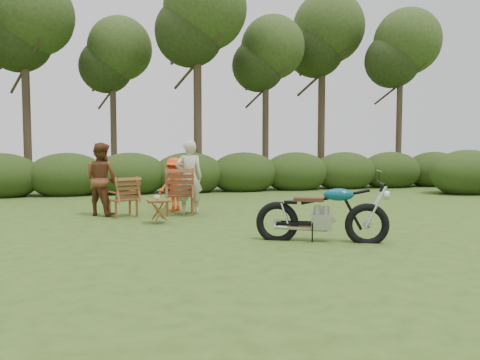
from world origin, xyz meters
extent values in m
plane|color=#314A18|center=(0.00, 0.00, 0.00)|extent=(80.00, 80.00, 0.00)
cylinder|color=#32271B|center=(-5.50, 11.10, 3.60)|extent=(0.28, 0.28, 7.20)
sphere|color=#273B16|center=(-5.50, 11.10, 5.84)|extent=(2.88, 2.88, 2.88)
cylinder|color=#32271B|center=(-2.50, 12.20, 3.15)|extent=(0.24, 0.24, 6.30)
sphere|color=#273B16|center=(-2.50, 12.20, 5.11)|extent=(2.52, 2.52, 2.52)
cylinder|color=#32271B|center=(0.50, 10.00, 3.83)|extent=(0.30, 0.30, 7.65)
sphere|color=#273B16|center=(0.50, 10.00, 6.21)|extent=(3.06, 3.06, 3.06)
cylinder|color=#32271B|center=(3.50, 11.10, 3.24)|extent=(0.26, 0.26, 6.48)
sphere|color=#273B16|center=(3.50, 11.10, 5.26)|extent=(2.59, 2.59, 2.59)
cylinder|color=#32271B|center=(6.50, 12.20, 3.96)|extent=(0.32, 0.32, 7.92)
sphere|color=#273B16|center=(6.50, 12.20, 6.42)|extent=(3.17, 3.17, 3.17)
cylinder|color=#32271B|center=(9.00, 10.00, 3.42)|extent=(0.24, 0.24, 6.84)
sphere|color=#273B16|center=(9.00, 10.00, 5.55)|extent=(2.74, 2.74, 2.74)
ellipsoid|color=#223613|center=(-6.00, 9.00, 0.63)|extent=(2.52, 1.68, 1.51)
ellipsoid|color=#223613|center=(-4.00, 9.00, 0.63)|extent=(2.52, 1.68, 1.51)
ellipsoid|color=#223613|center=(-2.00, 9.00, 0.63)|extent=(2.52, 1.68, 1.51)
ellipsoid|color=#223613|center=(0.00, 9.00, 0.63)|extent=(2.52, 1.68, 1.51)
ellipsoid|color=#223613|center=(2.00, 9.00, 0.63)|extent=(2.52, 1.68, 1.51)
ellipsoid|color=#223613|center=(4.00, 9.00, 0.63)|extent=(2.52, 1.68, 1.51)
ellipsoid|color=#223613|center=(6.00, 9.00, 0.63)|extent=(2.52, 1.68, 1.51)
ellipsoid|color=#223613|center=(8.00, 9.00, 0.63)|extent=(2.52, 1.68, 1.51)
ellipsoid|color=#223613|center=(10.00, 9.00, 0.63)|extent=(2.52, 1.68, 1.51)
ellipsoid|color=#223613|center=(9.00, 6.00, 0.68)|extent=(2.70, 1.80, 1.62)
imported|color=beige|center=(-1.71, 2.46, 0.54)|extent=(0.14, 0.14, 0.10)
imported|color=beige|center=(-0.84, 3.68, 0.00)|extent=(0.64, 0.43, 1.72)
imported|color=brown|center=(-2.83, 3.99, 0.00)|extent=(1.03, 1.00, 1.67)
imported|color=#F34716|center=(-1.11, 4.30, 0.00)|extent=(0.98, 0.83, 1.31)
camera|label=1|loc=(-2.57, -7.15, 1.56)|focal=35.00mm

